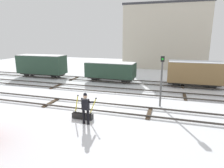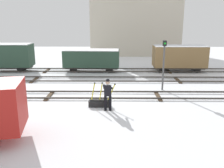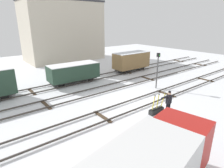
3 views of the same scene
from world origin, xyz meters
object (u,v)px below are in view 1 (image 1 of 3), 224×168
at_px(rail_worker, 86,106).
at_px(freight_car_near_switch, 42,65).
at_px(signal_post, 162,76).
at_px(freight_car_far_end, 111,70).
at_px(freight_car_mid_siding, 194,72).
at_px(switch_lever_frame, 83,115).

xyz_separation_m(rail_worker, freight_car_near_switch, (-10.38, 10.48, 0.48)).
bearing_deg(signal_post, freight_car_far_end, 130.89).
bearing_deg(signal_post, freight_car_near_switch, 155.54).
height_order(freight_car_mid_siding, freight_car_near_switch, freight_car_near_switch).
relative_size(switch_lever_frame, rail_worker, 0.86).
distance_m(signal_post, freight_car_far_end, 8.54).
bearing_deg(freight_car_mid_siding, rail_worker, -121.70).
relative_size(switch_lever_frame, freight_car_near_switch, 0.27).
xyz_separation_m(rail_worker, freight_car_far_end, (-1.83, 10.48, 0.21)).
bearing_deg(freight_car_near_switch, freight_car_far_end, -0.86).
distance_m(rail_worker, freight_car_mid_siding, 12.32).
height_order(signal_post, freight_car_near_switch, signal_post).
distance_m(switch_lever_frame, freight_car_far_end, 10.04).
bearing_deg(signal_post, freight_car_mid_siding, 66.91).
xyz_separation_m(switch_lever_frame, freight_car_mid_siding, (6.95, 9.90, 1.17)).
xyz_separation_m(switch_lever_frame, rail_worker, (0.48, -0.58, 0.76)).
relative_size(switch_lever_frame, freight_car_far_end, 0.29).
distance_m(switch_lever_frame, signal_post, 5.78).
bearing_deg(switch_lever_frame, rail_worker, -49.50).
distance_m(rail_worker, signal_post, 5.63).
bearing_deg(freight_car_near_switch, rail_worker, -46.12).
distance_m(freight_car_far_end, freight_car_near_switch, 8.56).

